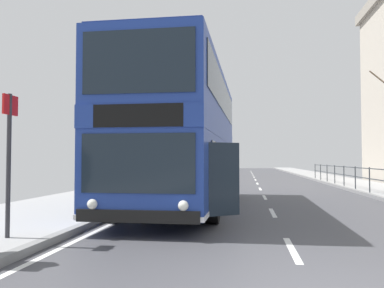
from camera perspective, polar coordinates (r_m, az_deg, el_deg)
name	(u,v)px	position (r m, az deg, el deg)	size (l,w,h in m)	color
double_decker_bus_main	(184,137)	(12.89, -1.15, 1.04)	(3.26, 10.68, 4.33)	navy
pedestrian_railing_far_kerb	(369,175)	(18.67, 23.85, -4.09)	(0.05, 26.71, 1.07)	#2D3338
bus_stop_sign_near	(9,148)	(7.94, -24.50, -0.57)	(0.08, 0.44, 2.58)	#2D2D33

